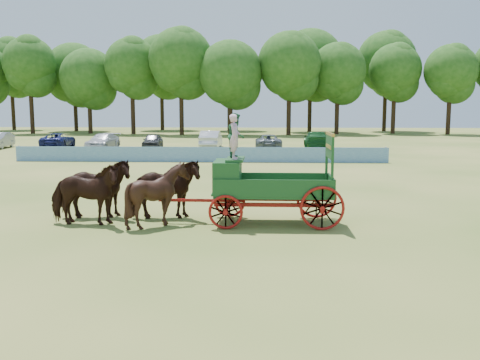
# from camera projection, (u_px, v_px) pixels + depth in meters

# --- Properties ---
(ground) EXTENTS (160.00, 160.00, 0.00)m
(ground) POSITION_uv_depth(u_px,v_px,m) (166.00, 213.00, 19.28)
(ground) COLOR #A4934A
(ground) RESTS_ON ground
(horse_lead_left) EXTENTS (2.44, 1.15, 2.05)m
(horse_lead_left) POSITION_uv_depth(u_px,v_px,m) (84.00, 194.00, 17.23)
(horse_lead_left) COLOR black
(horse_lead_left) RESTS_ON ground
(horse_lead_right) EXTENTS (2.60, 1.57, 2.05)m
(horse_lead_right) POSITION_uv_depth(u_px,v_px,m) (95.00, 189.00, 18.32)
(horse_lead_right) COLOR black
(horse_lead_right) RESTS_ON ground
(horse_wheel_left) EXTENTS (1.90, 1.70, 2.05)m
(horse_wheel_left) POSITION_uv_depth(u_px,v_px,m) (158.00, 195.00, 17.12)
(horse_wheel_left) COLOR black
(horse_wheel_left) RESTS_ON ground
(horse_wheel_right) EXTENTS (2.56, 1.45, 2.05)m
(horse_wheel_right) POSITION_uv_depth(u_px,v_px,m) (165.00, 189.00, 18.21)
(horse_wheel_right) COLOR black
(horse_wheel_right) RESTS_ON ground
(farm_dray) EXTENTS (6.00, 2.00, 3.60)m
(farm_dray) POSITION_uv_depth(u_px,v_px,m) (252.00, 176.00, 17.47)
(farm_dray) COLOR #A51610
(farm_dray) RESTS_ON ground
(sponsor_banner) EXTENTS (26.00, 0.08, 1.05)m
(sponsor_banner) POSITION_uv_depth(u_px,v_px,m) (199.00, 154.00, 37.06)
(sponsor_banner) COLOR #1C5E9C
(sponsor_banner) RESTS_ON ground
(parked_cars) EXTENTS (36.49, 6.86, 1.61)m
(parked_cars) POSITION_uv_depth(u_px,v_px,m) (148.00, 140.00, 49.45)
(parked_cars) COLOR silver
(parked_cars) RESTS_ON ground
(treeline) EXTENTS (87.45, 24.30, 15.42)m
(treeline) POSITION_uv_depth(u_px,v_px,m) (202.00, 67.00, 78.02)
(treeline) COLOR #382314
(treeline) RESTS_ON ground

